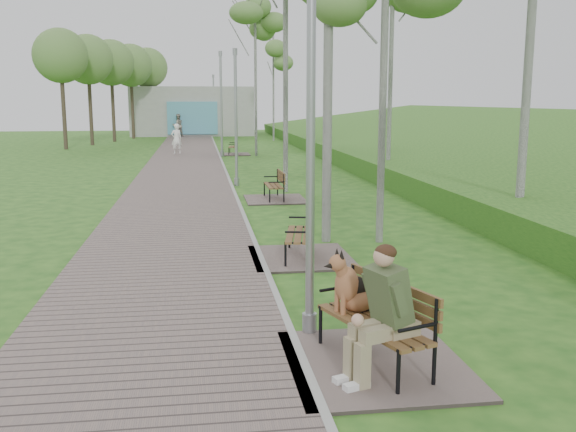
% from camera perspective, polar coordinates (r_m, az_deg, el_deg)
% --- Properties ---
extents(walkway, '(3.50, 67.00, 0.04)m').
position_cam_1_polar(walkway, '(25.89, -9.34, 3.67)').
color(walkway, '#6C5B57').
rests_on(walkway, ground).
extents(kerb, '(0.10, 67.00, 0.05)m').
position_cam_1_polar(kerb, '(25.90, -5.46, 3.78)').
color(kerb, '#999993').
rests_on(kerb, ground).
extents(embankment, '(14.00, 70.00, 1.60)m').
position_cam_1_polar(embankment, '(27.70, 20.39, 3.55)').
color(embankment, '#59932E').
rests_on(embankment, ground).
extents(building_north, '(10.00, 5.20, 4.00)m').
position_cam_1_polar(building_north, '(55.20, -8.49, 9.20)').
color(building_north, '#9E9E99').
rests_on(building_north, ground).
extents(bench_main, '(1.97, 2.19, 1.72)m').
position_cam_1_polar(bench_main, '(7.23, 7.27, -9.70)').
color(bench_main, '#6C5B57').
rests_on(bench_main, ground).
extents(bench_second, '(1.85, 2.06, 1.14)m').
position_cam_1_polar(bench_second, '(12.05, 1.01, -2.83)').
color(bench_second, '#6C5B57').
rests_on(bench_second, ground).
extents(bench_third, '(1.76, 1.95, 1.08)m').
position_cam_1_polar(bench_third, '(19.07, -1.26, 2.01)').
color(bench_third, '#6C5B57').
rests_on(bench_third, ground).
extents(bench_far, '(1.71, 1.90, 1.05)m').
position_cam_1_polar(bench_far, '(35.17, -4.90, 5.77)').
color(bench_far, '#6C5B57').
rests_on(bench_far, ground).
extents(lamp_post_near, '(0.18, 0.18, 4.77)m').
position_cam_1_polar(lamp_post_near, '(7.82, 2.01, 5.02)').
color(lamp_post_near, '#93959A').
rests_on(lamp_post_near, ground).
extents(lamp_post_second, '(0.18, 0.18, 4.65)m').
position_cam_1_polar(lamp_post_second, '(22.19, -4.65, 8.26)').
color(lamp_post_second, '#93959A').
rests_on(lamp_post_second, ground).
extents(lamp_post_third, '(0.21, 0.21, 5.40)m').
position_cam_1_polar(lamp_post_third, '(33.90, -5.95, 9.53)').
color(lamp_post_third, '#93959A').
rests_on(lamp_post_third, ground).
extents(lamp_post_far, '(0.19, 0.19, 4.94)m').
position_cam_1_polar(lamp_post_far, '(53.17, -6.60, 9.54)').
color(lamp_post_far, '#93959A').
rests_on(lamp_post_far, ground).
extents(pedestrian_near, '(0.71, 0.60, 1.66)m').
position_cam_1_polar(pedestrian_near, '(35.83, -9.88, 6.76)').
color(pedestrian_near, white).
rests_on(pedestrian_near, ground).
extents(pedestrian_far, '(1.09, 0.98, 1.84)m').
position_cam_1_polar(pedestrian_far, '(52.31, -9.76, 7.93)').
color(pedestrian_far, gray).
rests_on(pedestrian_far, ground).
extents(birch_far_b, '(2.53, 2.53, 9.80)m').
position_cam_1_polar(birch_far_b, '(34.54, -2.96, 18.18)').
color(birch_far_b, silver).
rests_on(birch_far_b, ground).
extents(birch_distant_b, '(2.33, 2.33, 8.19)m').
position_cam_1_polar(birch_distant_b, '(46.97, -1.32, 14.55)').
color(birch_distant_b, silver).
rests_on(birch_distant_b, ground).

